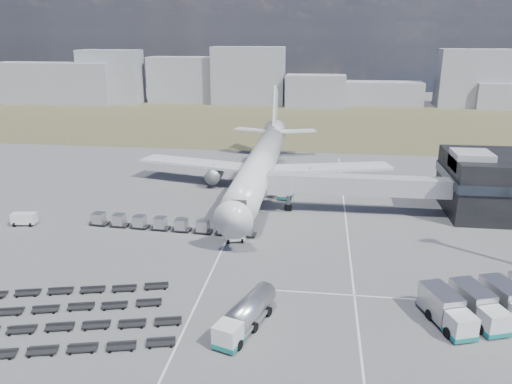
# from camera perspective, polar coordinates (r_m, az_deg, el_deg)

# --- Properties ---
(ground) EXTENTS (420.00, 420.00, 0.00)m
(ground) POSITION_cam_1_polar(r_m,az_deg,el_deg) (68.92, -2.71, -7.62)
(ground) COLOR #565659
(ground) RESTS_ON ground
(grass_strip) EXTENTS (420.00, 90.00, 0.01)m
(grass_strip) POSITION_cam_1_polar(r_m,az_deg,el_deg) (174.14, 3.70, 7.97)
(grass_strip) COLOR brown
(grass_strip) RESTS_ON ground
(lane_markings) EXTENTS (47.12, 110.00, 0.01)m
(lane_markings) POSITION_cam_1_polar(r_m,az_deg,el_deg) (70.72, 5.60, -7.00)
(lane_markings) COLOR silver
(lane_markings) RESTS_ON ground
(jet_bridge) EXTENTS (30.30, 3.80, 7.05)m
(jet_bridge) POSITION_cam_1_polar(r_m,az_deg,el_deg) (85.38, 10.26, 0.82)
(jet_bridge) COLOR #939399
(jet_bridge) RESTS_ON ground
(airliner) EXTENTS (51.59, 64.53, 17.62)m
(airliner) POSITION_cam_1_polar(r_m,az_deg,el_deg) (97.36, 0.59, 3.35)
(airliner) COLOR silver
(airliner) RESTS_ON ground
(skyline) EXTENTS (297.21, 25.08, 23.93)m
(skyline) POSITION_cam_1_polar(r_m,az_deg,el_deg) (216.11, 0.38, 12.32)
(skyline) COLOR #90929D
(skyline) RESTS_ON ground
(fuel_tanker) EXTENTS (5.58, 10.15, 3.19)m
(fuel_tanker) POSITION_cam_1_polar(r_m,az_deg,el_deg) (53.24, -1.19, -13.88)
(fuel_tanker) COLOR silver
(fuel_tanker) RESTS_ON ground
(pushback_tug) EXTENTS (3.31, 2.47, 1.36)m
(pushback_tug) POSITION_cam_1_polar(r_m,az_deg,el_deg) (73.99, -2.43, -5.20)
(pushback_tug) COLOR silver
(pushback_tug) RESTS_ON ground
(utility_van) EXTENTS (3.90, 2.15, 2.03)m
(utility_van) POSITION_cam_1_polar(r_m,az_deg,el_deg) (88.18, -24.98, -2.84)
(utility_van) COLOR silver
(utility_van) RESTS_ON ground
(catering_truck) EXTENTS (3.16, 6.35, 2.81)m
(catering_truck) POSITION_cam_1_polar(r_m,az_deg,el_deg) (94.10, 3.54, 0.36)
(catering_truck) COLOR silver
(catering_truck) RESTS_ON ground
(service_trucks_near) EXTENTS (15.63, 11.79, 3.08)m
(service_trucks_near) POSITION_cam_1_polar(r_m,az_deg,el_deg) (60.59, 25.54, -11.50)
(service_trucks_near) COLOR silver
(service_trucks_near) RESTS_ON ground
(uld_row) EXTENTS (27.10, 3.46, 1.83)m
(uld_row) POSITION_cam_1_polar(r_m,az_deg,el_deg) (78.91, -9.72, -3.62)
(uld_row) COLOR black
(uld_row) RESTS_ON ground
(baggage_dollies) EXTENTS (30.49, 19.62, 0.68)m
(baggage_dollies) POSITION_cam_1_polar(r_m,az_deg,el_deg) (59.63, -23.48, -13.17)
(baggage_dollies) COLOR black
(baggage_dollies) RESTS_ON ground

